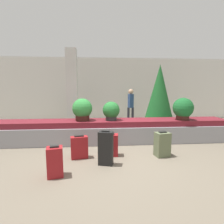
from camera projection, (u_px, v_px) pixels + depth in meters
ground_plane at (116, 156)px, 4.30m from camera, size 18.00×18.00×0.00m
back_wall at (106, 89)px, 9.11m from camera, size 18.00×0.06×3.20m
carousel at (112, 131)px, 5.48m from camera, size 7.54×0.93×0.68m
pillar at (72, 90)px, 7.02m from camera, size 0.41×0.41×3.20m
suitcase_0 at (79, 147)px, 4.15m from camera, size 0.43×0.27×0.56m
suitcase_1 at (55, 162)px, 3.28m from camera, size 0.33×0.29×0.60m
suitcase_2 at (106, 148)px, 3.78m from camera, size 0.35×0.25×0.77m
suitcase_3 at (110, 145)px, 4.32m from camera, size 0.42×0.28×0.57m
suitcase_4 at (162, 144)px, 4.27m from camera, size 0.39×0.32×0.62m
potted_plant_0 at (111, 111)px, 5.37m from camera, size 0.53×0.53×0.58m
potted_plant_1 at (183, 109)px, 5.42m from camera, size 0.63×0.63×0.69m
potted_plant_2 at (82, 110)px, 5.31m from camera, size 0.60×0.60×0.68m
traveler_0 at (74, 100)px, 8.06m from camera, size 0.31×0.32×1.82m
traveler_1 at (131, 104)px, 8.01m from camera, size 0.31×0.34×1.62m
decorated_tree at (159, 96)px, 6.84m from camera, size 1.24×1.24×2.57m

